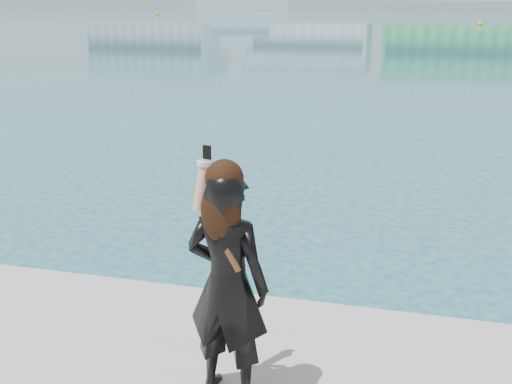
% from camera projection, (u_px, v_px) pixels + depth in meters
% --- Properties ---
extents(far_quay, '(320.00, 40.00, 2.00)m').
position_uv_depth(far_quay, '(424.00, 4.00, 124.57)').
color(far_quay, '#9E9E99').
rests_on(far_quay, ground).
extents(buoy_near, '(0.50, 0.50, 0.50)m').
position_uv_depth(buoy_near, '(480.00, 26.00, 65.70)').
color(buoy_near, yellow).
rests_on(buoy_near, ground).
extents(buoy_far, '(0.50, 0.50, 0.50)m').
position_uv_depth(buoy_far, '(157.00, 15.00, 96.53)').
color(buoy_far, yellow).
rests_on(buoy_far, ground).
extents(woman, '(0.60, 0.45, 1.58)m').
position_uv_depth(woman, '(227.00, 278.00, 3.95)').
color(woman, black).
rests_on(woman, near_quay).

